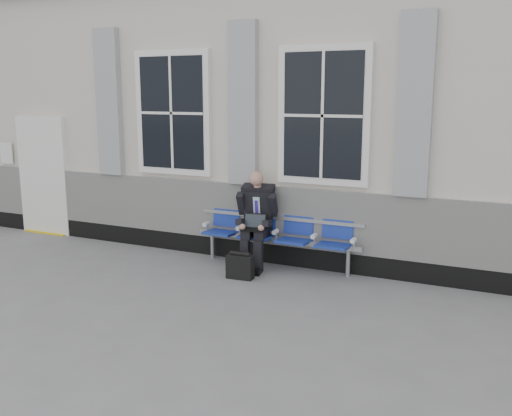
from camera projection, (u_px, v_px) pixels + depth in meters
The scene contains 5 objects.
ground at pixel (257, 297), 7.29m from camera, with size 70.00×70.00×0.00m, color slate.
station_building at pixel (340, 113), 9.94m from camera, with size 14.40×4.40×4.49m.
bench at pixel (277, 231), 8.48m from camera, with size 2.60×0.47×0.91m.
businessman at pixel (257, 216), 8.43m from camera, with size 0.62×0.83×1.44m.
briefcase at pixel (240, 266), 7.99m from camera, with size 0.39×0.18×0.39m.
Camera 1 is at (2.92, -6.28, 2.57)m, focal length 40.00 mm.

